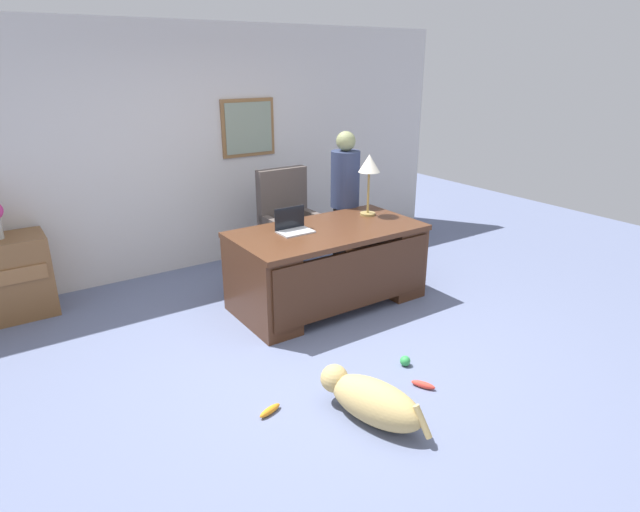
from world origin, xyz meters
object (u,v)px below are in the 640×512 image
at_px(armchair, 290,228).
at_px(desk, 329,264).
at_px(dog_toy_bone, 270,410).
at_px(laptop, 293,226).
at_px(person_standing, 345,202).
at_px(dog_lying, 371,400).
at_px(dog_toy_ball, 405,361).
at_px(dog_toy_plush, 423,385).
at_px(desk_lamp, 369,167).

bearing_deg(armchair, desk, -98.24).
height_order(desk, dog_toy_bone, desk).
height_order(desk, laptop, laptop).
bearing_deg(laptop, person_standing, 27.07).
distance_m(dog_lying, dog_toy_ball, 0.76).
bearing_deg(dog_toy_ball, dog_toy_plush, -107.75).
xyz_separation_m(dog_toy_bone, dog_toy_plush, (1.10, -0.37, 0.00)).
bearing_deg(laptop, armchair, 61.20).
relative_size(armchair, dog_toy_ball, 13.91).
height_order(person_standing, dog_toy_ball, person_standing).
height_order(desk, dog_toy_ball, desk).
relative_size(person_standing, desk_lamp, 2.52).
xyz_separation_m(desk_lamp, dog_toy_bone, (-1.98, -1.42, -1.26)).
distance_m(desk, person_standing, 1.01).
bearing_deg(dog_toy_plush, laptop, 92.13).
relative_size(desk, dog_toy_ball, 21.93).
xyz_separation_m(desk, person_standing, (0.66, 0.65, 0.39)).
height_order(armchair, dog_toy_bone, armchair).
bearing_deg(dog_toy_bone, person_standing, 42.83).
distance_m(armchair, desk_lamp, 1.21).
distance_m(desk_lamp, dog_toy_plush, 2.36).
distance_m(person_standing, dog_toy_bone, 2.87).
distance_m(laptop, desk_lamp, 1.04).
bearing_deg(dog_toy_ball, desk, 82.99).
xyz_separation_m(desk, dog_toy_ball, (-0.16, -1.29, -0.38)).
bearing_deg(dog_toy_plush, dog_lying, -173.44).
bearing_deg(dog_toy_plush, dog_toy_bone, 161.35).
bearing_deg(dog_toy_ball, armchair, 82.46).
xyz_separation_m(laptop, dog_toy_bone, (-1.04, -1.37, -0.81)).
distance_m(person_standing, dog_toy_ball, 2.24).
bearing_deg(desk, dog_lying, -116.13).
bearing_deg(dog_toy_ball, desk_lamp, 62.21).
relative_size(person_standing, dog_toy_plush, 8.65).
xyz_separation_m(desk, dog_toy_plush, (-0.26, -1.60, -0.40)).
xyz_separation_m(laptop, dog_toy_ball, (0.16, -1.44, -0.79)).
bearing_deg(dog_toy_bone, desk_lamp, 35.58).
bearing_deg(dog_toy_plush, dog_toy_ball, 72.25).
bearing_deg(desk_lamp, laptop, -177.12).
height_order(laptop, dog_toy_ball, laptop).
xyz_separation_m(dog_lying, desk_lamp, (1.44, 1.85, 1.13)).
xyz_separation_m(armchair, desk_lamp, (0.48, -0.80, 0.77)).
height_order(dog_toy_ball, dog_toy_plush, dog_toy_ball).
relative_size(dog_toy_ball, dog_toy_plush, 0.46).
relative_size(dog_lying, desk_lamp, 1.35).
bearing_deg(desk_lamp, dog_toy_ball, -117.79).
bearing_deg(laptop, dog_lying, -105.32).
bearing_deg(dog_lying, desk_lamp, 52.17).
distance_m(desk, laptop, 0.54).
bearing_deg(laptop, dog_toy_ball, -83.58).
bearing_deg(laptop, dog_toy_bone, -127.11).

